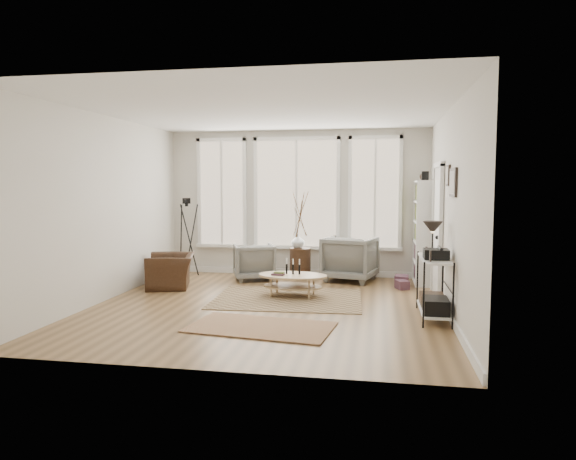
% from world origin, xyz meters
% --- Properties ---
extents(room, '(5.50, 5.54, 2.90)m').
position_xyz_m(room, '(0.02, 0.03, 1.43)').
color(room, olive).
rests_on(room, ground).
extents(bay_window, '(4.14, 0.12, 2.24)m').
position_xyz_m(bay_window, '(0.00, 2.71, 1.61)').
color(bay_window, tan).
rests_on(bay_window, ground).
extents(door, '(0.09, 1.06, 2.22)m').
position_xyz_m(door, '(2.57, 1.15, 1.12)').
color(door, silver).
rests_on(door, ground).
extents(bookcase, '(0.31, 0.85, 2.06)m').
position_xyz_m(bookcase, '(2.44, 2.23, 0.96)').
color(bookcase, white).
rests_on(bookcase, ground).
extents(low_shelf, '(0.38, 1.08, 1.30)m').
position_xyz_m(low_shelf, '(2.38, -0.30, 0.51)').
color(low_shelf, white).
rests_on(low_shelf, ground).
extents(wall_art, '(0.04, 0.88, 0.44)m').
position_xyz_m(wall_art, '(2.58, -0.27, 1.88)').
color(wall_art, black).
rests_on(wall_art, ground).
extents(rug_main, '(2.41, 1.86, 0.01)m').
position_xyz_m(rug_main, '(0.21, 0.51, 0.01)').
color(rug_main, brown).
rests_on(rug_main, ground).
extents(rug_runner, '(1.92, 1.23, 0.01)m').
position_xyz_m(rug_runner, '(0.16, -1.18, 0.01)').
color(rug_runner, brown).
rests_on(rug_runner, ground).
extents(coffee_table, '(1.19, 0.81, 0.52)m').
position_xyz_m(coffee_table, '(0.25, 0.72, 0.28)').
color(coffee_table, tan).
rests_on(coffee_table, ground).
extents(armchair_left, '(0.97, 0.98, 0.69)m').
position_xyz_m(armchair_left, '(-0.72, 2.07, 0.35)').
color(armchair_left, slate).
rests_on(armchair_left, ground).
extents(armchair_right, '(1.12, 1.14, 0.85)m').
position_xyz_m(armchair_right, '(1.10, 2.28, 0.43)').
color(armchair_right, slate).
rests_on(armchair_right, ground).
extents(side_table, '(0.40, 0.40, 1.70)m').
position_xyz_m(side_table, '(0.15, 2.25, 0.82)').
color(side_table, '#362115').
rests_on(side_table, ground).
extents(vase, '(0.29, 0.29, 0.27)m').
position_xyz_m(vase, '(0.10, 2.30, 0.74)').
color(vase, silver).
rests_on(vase, side_table).
extents(accent_chair, '(1.09, 1.02, 0.59)m').
position_xyz_m(accent_chair, '(-2.00, 1.08, 0.29)').
color(accent_chair, '#362115').
rests_on(accent_chair, ground).
extents(tripod_camera, '(0.55, 0.55, 1.56)m').
position_xyz_m(tripod_camera, '(-2.12, 2.21, 0.72)').
color(tripod_camera, black).
rests_on(tripod_camera, ground).
extents(book_stack_near, '(0.27, 0.32, 0.19)m').
position_xyz_m(book_stack_near, '(2.05, 1.91, 0.10)').
color(book_stack_near, maroon).
rests_on(book_stack_near, ground).
extents(book_stack_far, '(0.26, 0.29, 0.15)m').
position_xyz_m(book_stack_far, '(2.05, 1.63, 0.08)').
color(book_stack_far, maroon).
rests_on(book_stack_far, ground).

